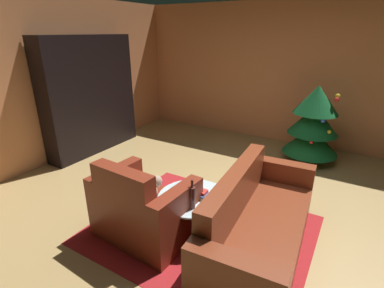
{
  "coord_description": "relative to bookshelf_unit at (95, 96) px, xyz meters",
  "views": [
    {
      "loc": [
        1.2,
        -2.78,
        2.09
      ],
      "look_at": [
        -0.39,
        -0.11,
        0.88
      ],
      "focal_mm": 27.12,
      "sensor_mm": 36.0,
      "label": 1
    }
  ],
  "objects": [
    {
      "name": "wall_back",
      "position": [
        2.95,
        2.19,
        0.31
      ],
      "size": [
        6.46,
        0.06,
        2.63
      ],
      "primitive_type": "cube",
      "color": "#D7824F",
      "rests_on": "ground"
    },
    {
      "name": "area_rug",
      "position": [
        2.86,
        -1.18,
        -1.0
      ],
      "size": [
        2.32,
        1.92,
        0.01
      ],
      "primitive_type": "cube",
      "color": "maroon",
      "rests_on": "ground"
    },
    {
      "name": "armchair_red",
      "position": [
        2.36,
        -1.58,
        -0.69
      ],
      "size": [
        1.05,
        0.77,
        0.9
      ],
      "color": "maroon",
      "rests_on": "ground"
    },
    {
      "name": "ground_plane",
      "position": [
        2.95,
        -0.77,
        -1.01
      ],
      "size": [
        7.61,
        7.61,
        0.0
      ],
      "primitive_type": "plane",
      "color": "#A68651"
    },
    {
      "name": "book_stack_on_table",
      "position": [
        2.83,
        -1.2,
        -0.53
      ],
      "size": [
        0.22,
        0.15,
        0.08
      ],
      "color": "#E3C948",
      "rests_on": "coffee_table"
    },
    {
      "name": "decorated_tree",
      "position": [
        3.52,
        1.41,
        -0.33
      ],
      "size": [
        0.9,
        0.9,
        1.3
      ],
      "color": "brown",
      "rests_on": "ground"
    },
    {
      "name": "couch_red",
      "position": [
        3.49,
        -1.19,
        -0.71
      ],
      "size": [
        0.88,
        1.96,
        0.84
      ],
      "color": "maroon",
      "rests_on": "ground"
    },
    {
      "name": "wall_left",
      "position": [
        -0.25,
        -0.77,
        0.31
      ],
      "size": [
        0.06,
        5.98,
        2.63
      ],
      "primitive_type": "cube",
      "color": "#D7824F",
      "rests_on": "ground"
    },
    {
      "name": "coffee_table",
      "position": [
        2.79,
        -1.23,
        -0.6
      ],
      "size": [
        0.78,
        0.78,
        0.44
      ],
      "color": "black",
      "rests_on": "ground"
    },
    {
      "name": "bottle_on_table",
      "position": [
        2.88,
        -1.43,
        -0.44
      ],
      "size": [
        0.06,
        0.06,
        0.32
      ],
      "color": "#542822",
      "rests_on": "coffee_table"
    },
    {
      "name": "bookshelf_unit",
      "position": [
        0.0,
        0.0,
        0.0
      ],
      "size": [
        0.37,
        1.81,
        2.04
      ],
      "color": "black",
      "rests_on": "ground"
    }
  ]
}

